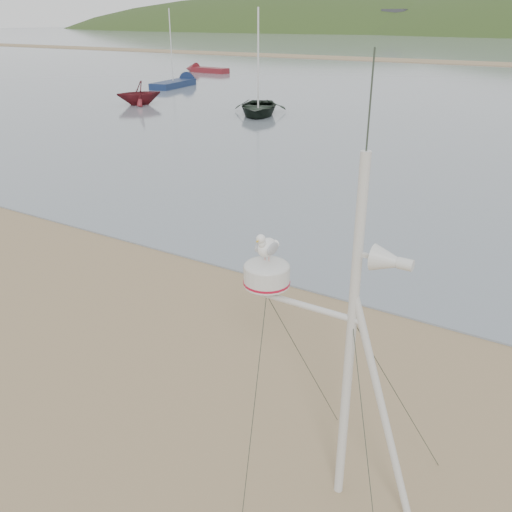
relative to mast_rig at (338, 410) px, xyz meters
The scene contains 6 objects.
ground 4.11m from the mast_rig, behind, with size 560.00×560.00×0.00m, color #836B4B.
mast_rig is the anchor object (origin of this frame).
boat_dark 27.63m from the mast_rig, 123.52° to the left, with size 3.13×0.91×4.39m, color black.
boat_red 32.87m from the mast_rig, 137.02° to the left, with size 2.48×1.51×2.87m, color maroon.
dinghy_red_far 55.54m from the mast_rig, 128.83° to the left, with size 5.57×1.74×1.33m.
sailboat_blue_near 43.60m from the mast_rig, 131.23° to the left, with size 2.62×6.67×6.48m.
Camera 1 is at (5.68, -5.22, 5.31)m, focal length 38.00 mm.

